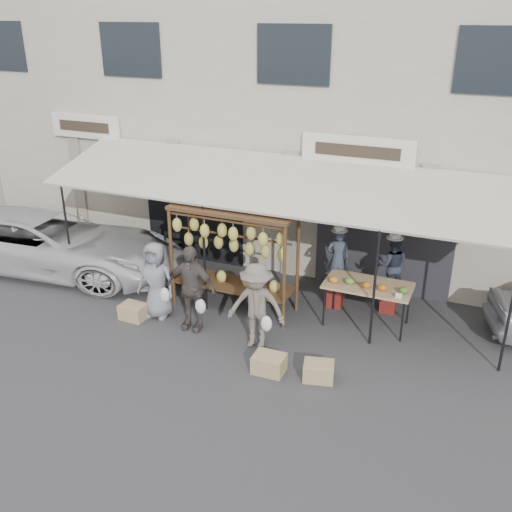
{
  "coord_description": "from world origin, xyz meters",
  "views": [
    {
      "loc": [
        4.15,
        -8.28,
        5.85
      ],
      "look_at": [
        0.04,
        1.4,
        1.3
      ],
      "focal_mm": 40.0,
      "sensor_mm": 36.0,
      "label": 1
    }
  ],
  "objects": [
    {
      "name": "crate_near_b",
      "position": [
        1.94,
        -0.33,
        0.16
      ],
      "size": [
        0.59,
        0.5,
        0.31
      ],
      "primitive_type": "cube",
      "rotation": [
        0.0,
        0.0,
        0.24
      ],
      "color": "tan",
      "rests_on": "ground_plane"
    },
    {
      "name": "shophouse",
      "position": [
        -0.0,
        6.5,
        3.65
      ],
      "size": [
        24.0,
        6.15,
        7.3
      ],
      "color": "#BAB49E",
      "rests_on": "ground_plane"
    },
    {
      "name": "van",
      "position": [
        -5.63,
        1.51,
        1.02
      ],
      "size": [
        5.11,
        2.77,
        2.04
      ],
      "primitive_type": "imported",
      "rotation": [
        0.0,
        0.0,
        1.68
      ],
      "color": "silver",
      "rests_on": "ground_plane"
    },
    {
      "name": "banana_rack",
      "position": [
        -0.47,
        1.39,
        1.57
      ],
      "size": [
        2.6,
        0.9,
        2.24
      ],
      "color": "#432919",
      "rests_on": "ground_plane"
    },
    {
      "name": "produce_table",
      "position": [
        2.26,
        1.79,
        0.87
      ],
      "size": [
        1.7,
        0.9,
        1.04
      ],
      "color": "tan",
      "rests_on": "ground_plane"
    },
    {
      "name": "stool_right",
      "position": [
        2.57,
        2.56,
        0.22
      ],
      "size": [
        0.4,
        0.4,
        0.44
      ],
      "primitive_type": "cube",
      "rotation": [
        0.0,
        0.0,
        0.33
      ],
      "color": "maroon",
      "rests_on": "ground_plane"
    },
    {
      "name": "awning",
      "position": [
        0.01,
        2.28,
        2.57
      ],
      "size": [
        10.0,
        2.35,
        2.92
      ],
      "color": "beige",
      "rests_on": "ground_plane"
    },
    {
      "name": "crate_far",
      "position": [
        -2.19,
        0.2,
        0.16
      ],
      "size": [
        0.53,
        0.41,
        0.31
      ],
      "primitive_type": "cube",
      "rotation": [
        0.0,
        0.0,
        -0.03
      ],
      "color": "tan",
      "rests_on": "ground_plane"
    },
    {
      "name": "customer_left",
      "position": [
        -1.78,
        0.5,
        0.81
      ],
      "size": [
        0.83,
        0.57,
        1.63
      ],
      "primitive_type": "imported",
      "rotation": [
        0.0,
        0.0,
        0.06
      ],
      "color": "slate",
      "rests_on": "ground_plane"
    },
    {
      "name": "crate_near_a",
      "position": [
        1.08,
        -0.46,
        0.16
      ],
      "size": [
        0.55,
        0.43,
        0.33
      ],
      "primitive_type": "cube",
      "rotation": [
        0.0,
        0.0,
        0.02
      ],
      "color": "tan",
      "rests_on": "ground_plane"
    },
    {
      "name": "ground_plane",
      "position": [
        0.0,
        0.0,
        0.0
      ],
      "size": [
        90.0,
        90.0,
        0.0
      ],
      "primitive_type": "plane",
      "color": "#2D2D30"
    },
    {
      "name": "customer_mid",
      "position": [
        -0.89,
        0.36,
        0.88
      ],
      "size": [
        1.04,
        0.45,
        1.76
      ],
      "primitive_type": "imported",
      "rotation": [
        0.0,
        0.0,
        0.02
      ],
      "color": "#4A4441",
      "rests_on": "ground_plane"
    },
    {
      "name": "customer_right",
      "position": [
        0.54,
        0.24,
        0.84
      ],
      "size": [
        1.17,
        0.78,
        1.68
      ],
      "primitive_type": "imported",
      "rotation": [
        0.0,
        0.0,
        0.15
      ],
      "color": "#645D54",
      "rests_on": "ground_plane"
    },
    {
      "name": "vendor_right",
      "position": [
        2.57,
        2.56,
        1.07
      ],
      "size": [
        0.7,
        0.6,
        1.25
      ],
      "primitive_type": "imported",
      "rotation": [
        0.0,
        0.0,
        3.36
      ],
      "color": "#262C3B",
      "rests_on": "stool_right"
    },
    {
      "name": "vendor_left",
      "position": [
        1.48,
        2.36,
        1.1
      ],
      "size": [
        0.55,
        0.44,
        1.33
      ],
      "primitive_type": "imported",
      "rotation": [
        0.0,
        0.0,
        3.43
      ],
      "color": "#333C4B",
      "rests_on": "stool_left"
    },
    {
      "name": "stool_left",
      "position": [
        1.48,
        2.36,
        0.22
      ],
      "size": [
        0.36,
        0.36,
        0.44
      ],
      "primitive_type": "cube",
      "rotation": [
        0.0,
        0.0,
        -0.18
      ],
      "color": "maroon",
      "rests_on": "ground_plane"
    }
  ]
}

